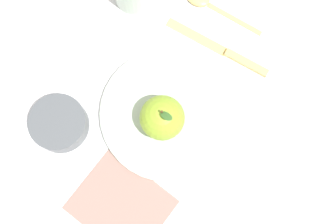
% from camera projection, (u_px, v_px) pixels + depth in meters
% --- Properties ---
extents(ground_plane, '(2.40, 2.40, 0.00)m').
position_uv_depth(ground_plane, '(169.00, 105.00, 0.81)').
color(ground_plane, silver).
extents(dinner_plate, '(0.24, 0.24, 0.02)m').
position_uv_depth(dinner_plate, '(168.00, 113.00, 0.80)').
color(dinner_plate, '#B2C6B2').
rests_on(dinner_plate, ground_plane).
extents(apple, '(0.08, 0.08, 0.09)m').
position_uv_depth(apple, '(162.00, 118.00, 0.75)').
color(apple, '#8CB22D').
rests_on(apple, dinner_plate).
extents(side_bowl, '(0.10, 0.10, 0.04)m').
position_uv_depth(side_bowl, '(59.00, 123.00, 0.78)').
color(side_bowl, '#4C5156').
rests_on(side_bowl, ground_plane).
extents(knife, '(0.21, 0.07, 0.01)m').
position_uv_depth(knife, '(226.00, 52.00, 0.83)').
color(knife, '#D8B766').
rests_on(knife, ground_plane).
extents(spoon, '(0.16, 0.06, 0.01)m').
position_uv_depth(spoon, '(206.00, 2.00, 0.85)').
color(spoon, '#D8B766').
rests_on(spoon, ground_plane).
extents(linen_napkin, '(0.17, 0.15, 0.00)m').
position_uv_depth(linen_napkin, '(121.00, 205.00, 0.77)').
color(linen_napkin, gray).
rests_on(linen_napkin, ground_plane).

